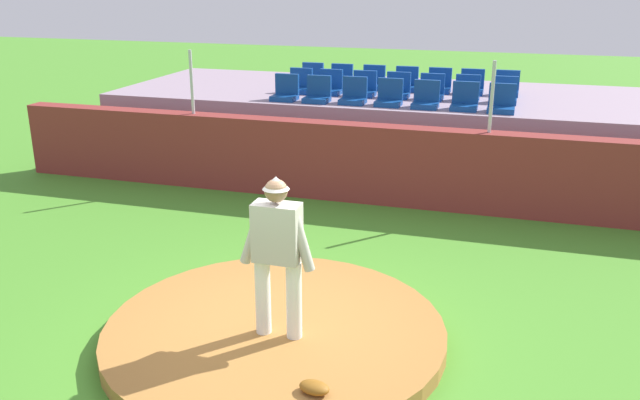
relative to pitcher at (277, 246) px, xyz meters
The scene contains 30 objects.
ground_plane 1.24m from the pitcher, 123.86° to the left, with size 60.00×60.00×0.00m, color #478C29.
pitchers_mound 1.15m from the pitcher, 123.86° to the left, with size 3.80×3.80×0.19m, color #A26D33.
pitcher is the anchor object (origin of this frame).
baseball 1.36m from the pitcher, 122.26° to the left, with size 0.07×0.07×0.07m, color white.
fielding_glove 1.51m from the pitcher, 53.31° to the right, with size 0.30×0.20×0.11m, color brown.
brick_barrier 5.21m from the pitcher, 91.25° to the left, with size 14.05×0.40×1.40m, color maroon.
fence_post_left 6.34m from the pitcher, 124.53° to the left, with size 0.06×0.06×1.17m, color silver.
fence_post_right 5.55m from the pitcher, 70.54° to the left, with size 0.06×0.06×1.17m, color silver.
bleacher_platform 8.09m from the pitcher, 90.81° to the left, with size 12.04×4.19×1.50m, color gray.
stadium_chair_0 6.86m from the pitcher, 108.70° to the left, with size 0.48×0.44×0.50m.
stadium_chair_1 6.67m from the pitcher, 103.25° to the left, with size 0.48×0.44×0.50m.
stadium_chair_2 6.59m from the pitcher, 97.11° to the left, with size 0.48×0.44×0.50m.
stadium_chair_3 6.53m from the pitcher, 90.99° to the left, with size 0.48×0.44×0.50m.
stadium_chair_4 6.53m from the pitcher, 84.84° to the left, with size 0.48×0.44×0.50m.
stadium_chair_5 6.65m from the pitcher, 78.71° to the left, with size 0.48×0.44×0.50m.
stadium_chair_6 6.78m from the pitcher, 73.16° to the left, with size 0.48×0.44×0.50m.
stadium_chair_7 7.71m from the pitcher, 106.52° to the left, with size 0.48×0.44×0.50m.
stadium_chair_8 7.57m from the pitcher, 101.72° to the left, with size 0.48×0.44×0.50m.
stadium_chair_9 7.45m from the pitcher, 96.27° to the left, with size 0.48×0.44×0.50m.
stadium_chair_10 7.41m from the pitcher, 90.91° to the left, with size 0.48×0.44×0.50m.
stadium_chair_11 7.41m from the pitcher, 85.58° to the left, with size 0.48×0.44×0.50m.
stadium_chair_12 7.55m from the pitcher, 80.34° to the left, with size 0.48×0.44×0.50m.
stadium_chair_13 7.68m from the pitcher, 75.05° to the left, with size 0.48×0.44×0.50m.
stadium_chair_14 8.59m from the pitcher, 104.95° to the left, with size 0.48×0.44×0.50m.
stadium_chair_15 8.44m from the pitcher, 100.51° to the left, with size 0.48×0.44×0.50m.
stadium_chair_16 8.35m from the pitcher, 95.62° to the left, with size 0.48×0.44×0.50m.
stadium_chair_17 8.30m from the pitcher, 90.64° to the left, with size 0.48×0.44×0.50m.
stadium_chair_18 8.31m from the pitcher, 85.77° to the left, with size 0.48×0.44×0.50m.
stadium_chair_19 8.39m from the pitcher, 81.17° to the left, with size 0.48×0.44×0.50m.
stadium_chair_20 8.54m from the pitcher, 76.48° to the left, with size 0.48×0.44×0.50m.
Camera 1 is at (2.38, -6.19, 3.91)m, focal length 37.65 mm.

